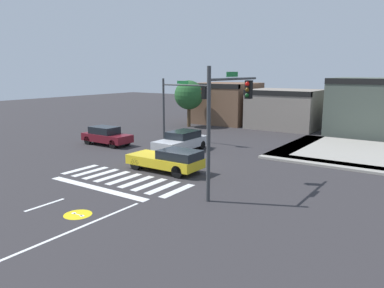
{
  "coord_description": "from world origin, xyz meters",
  "views": [
    {
      "loc": [
        14.54,
        -19.03,
        5.91
      ],
      "look_at": [
        0.92,
        0.85,
        1.23
      ],
      "focal_mm": 35.29,
      "sensor_mm": 36.0,
      "label": 1
    }
  ],
  "objects_px": {
    "car_yellow": "(169,160)",
    "traffic_signal_northwest": "(181,100)",
    "roadside_tree": "(189,95)",
    "car_silver": "(181,141)",
    "car_maroon": "(106,136)",
    "traffic_signal_southeast": "(227,109)"
  },
  "relations": [
    {
      "from": "traffic_signal_northwest",
      "to": "car_yellow",
      "type": "bearing_deg",
      "value": -58.63
    },
    {
      "from": "car_yellow",
      "to": "roadside_tree",
      "type": "relative_size",
      "value": 0.94
    },
    {
      "from": "traffic_signal_northwest",
      "to": "traffic_signal_southeast",
      "type": "distance_m",
      "value": 13.28
    },
    {
      "from": "car_silver",
      "to": "car_yellow",
      "type": "xyz_separation_m",
      "value": [
        2.78,
        -5.14,
        -0.04
      ]
    },
    {
      "from": "car_yellow",
      "to": "traffic_signal_northwest",
      "type": "bearing_deg",
      "value": -58.63
    },
    {
      "from": "car_maroon",
      "to": "car_silver",
      "type": "bearing_deg",
      "value": 12.75
    },
    {
      "from": "car_silver",
      "to": "car_maroon",
      "type": "bearing_deg",
      "value": -77.25
    },
    {
      "from": "car_maroon",
      "to": "roadside_tree",
      "type": "relative_size",
      "value": 0.86
    },
    {
      "from": "car_yellow",
      "to": "traffic_signal_southeast",
      "type": "bearing_deg",
      "value": 163.08
    },
    {
      "from": "car_maroon",
      "to": "car_yellow",
      "type": "xyz_separation_m",
      "value": [
        9.25,
        -3.68,
        -0.03
      ]
    },
    {
      "from": "traffic_signal_northwest",
      "to": "roadside_tree",
      "type": "xyz_separation_m",
      "value": [
        -4.78,
        7.99,
        -0.23
      ]
    },
    {
      "from": "traffic_signal_northwest",
      "to": "car_silver",
      "type": "relative_size",
      "value": 1.13
    },
    {
      "from": "car_yellow",
      "to": "car_maroon",
      "type": "bearing_deg",
      "value": -21.68
    },
    {
      "from": "traffic_signal_northwest",
      "to": "car_maroon",
      "type": "height_order",
      "value": "traffic_signal_northwest"
    },
    {
      "from": "traffic_signal_southeast",
      "to": "roadside_tree",
      "type": "height_order",
      "value": "traffic_signal_southeast"
    },
    {
      "from": "traffic_signal_northwest",
      "to": "car_silver",
      "type": "height_order",
      "value": "traffic_signal_northwest"
    },
    {
      "from": "traffic_signal_southeast",
      "to": "car_silver",
      "type": "relative_size",
      "value": 1.31
    },
    {
      "from": "traffic_signal_northwest",
      "to": "car_silver",
      "type": "distance_m",
      "value": 4.39
    },
    {
      "from": "car_silver",
      "to": "car_yellow",
      "type": "bearing_deg",
      "value": 28.46
    },
    {
      "from": "car_silver",
      "to": "roadside_tree",
      "type": "distance_m",
      "value": 12.91
    },
    {
      "from": "car_silver",
      "to": "roadside_tree",
      "type": "relative_size",
      "value": 0.95
    },
    {
      "from": "car_maroon",
      "to": "car_yellow",
      "type": "distance_m",
      "value": 9.95
    }
  ]
}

